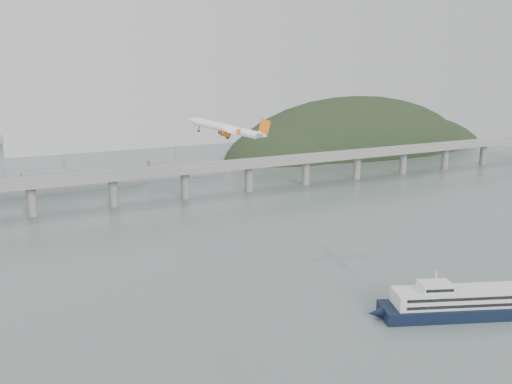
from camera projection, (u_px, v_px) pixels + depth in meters
ground at (325, 317)px, 198.69m from camera, size 900.00×900.00×0.00m
bridge at (155, 176)px, 366.92m from camera, size 800.00×22.00×23.90m
headland at (364, 166)px, 618.56m from camera, size 365.00×155.00×156.00m
ferry at (458, 303)px, 198.95m from camera, size 89.54×43.63×17.77m
airliner at (229, 129)px, 249.18m from camera, size 37.84×35.12×12.36m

